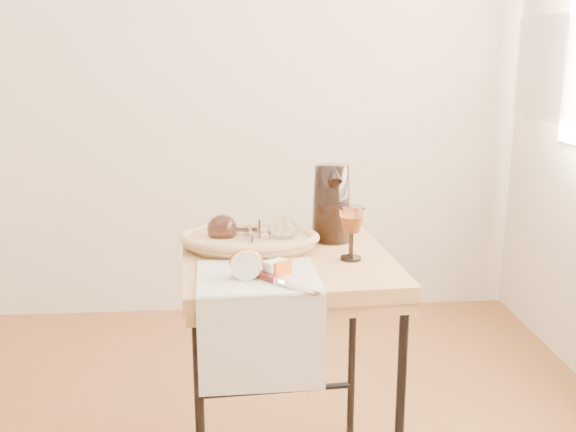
{
  "coord_description": "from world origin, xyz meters",
  "views": [
    {
      "loc": [
        0.45,
        -1.37,
        1.27
      ],
      "look_at": [
        0.59,
        0.35,
        0.84
      ],
      "focal_mm": 41.88,
      "sensor_mm": 36.0,
      "label": 1
    }
  ],
  "objects_px": {
    "pitcher": "(331,203)",
    "apple_half": "(246,263)",
    "goblet_lying_a": "(238,230)",
    "wine_goblet": "(351,233)",
    "goblet_lying_b": "(268,232)",
    "side_table": "(287,377)",
    "bread_basket": "(249,242)",
    "tea_towel": "(258,277)",
    "table_knife": "(281,281)"
  },
  "relations": [
    {
      "from": "bread_basket",
      "to": "pitcher",
      "type": "relative_size",
      "value": 1.32
    },
    {
      "from": "tea_towel",
      "to": "table_knife",
      "type": "distance_m",
      "value": 0.09
    },
    {
      "from": "tea_towel",
      "to": "goblet_lying_b",
      "type": "height_order",
      "value": "goblet_lying_b"
    },
    {
      "from": "side_table",
      "to": "goblet_lying_b",
      "type": "relative_size",
      "value": 5.16
    },
    {
      "from": "pitcher",
      "to": "wine_goblet",
      "type": "distance_m",
      "value": 0.19
    },
    {
      "from": "bread_basket",
      "to": "table_knife",
      "type": "height_order",
      "value": "bread_basket"
    },
    {
      "from": "side_table",
      "to": "goblet_lying_a",
      "type": "distance_m",
      "value": 0.44
    },
    {
      "from": "goblet_lying_b",
      "to": "wine_goblet",
      "type": "relative_size",
      "value": 0.95
    },
    {
      "from": "table_knife",
      "to": "goblet_lying_a",
      "type": "bearing_deg",
      "value": 155.02
    },
    {
      "from": "goblet_lying_b",
      "to": "apple_half",
      "type": "bearing_deg",
      "value": -127.74
    },
    {
      "from": "side_table",
      "to": "table_knife",
      "type": "bearing_deg",
      "value": -98.16
    },
    {
      "from": "side_table",
      "to": "tea_towel",
      "type": "relative_size",
      "value": 2.4
    },
    {
      "from": "side_table",
      "to": "apple_half",
      "type": "bearing_deg",
      "value": -123.36
    },
    {
      "from": "goblet_lying_b",
      "to": "apple_half",
      "type": "relative_size",
      "value": 1.71
    },
    {
      "from": "apple_half",
      "to": "table_knife",
      "type": "relative_size",
      "value": 0.39
    },
    {
      "from": "side_table",
      "to": "wine_goblet",
      "type": "height_order",
      "value": "wine_goblet"
    },
    {
      "from": "apple_half",
      "to": "table_knife",
      "type": "height_order",
      "value": "apple_half"
    },
    {
      "from": "bread_basket",
      "to": "wine_goblet",
      "type": "distance_m",
      "value": 0.3
    },
    {
      "from": "bread_basket",
      "to": "apple_half",
      "type": "distance_m",
      "value": 0.25
    },
    {
      "from": "goblet_lying_b",
      "to": "pitcher",
      "type": "distance_m",
      "value": 0.22
    },
    {
      "from": "side_table",
      "to": "apple_half",
      "type": "xyz_separation_m",
      "value": [
        -0.12,
        -0.18,
        0.4
      ]
    },
    {
      "from": "tea_towel",
      "to": "pitcher",
      "type": "height_order",
      "value": "pitcher"
    },
    {
      "from": "goblet_lying_a",
      "to": "table_knife",
      "type": "relative_size",
      "value": 0.67
    },
    {
      "from": "goblet_lying_a",
      "to": "wine_goblet",
      "type": "xyz_separation_m",
      "value": [
        0.3,
        -0.13,
        0.02
      ]
    },
    {
      "from": "goblet_lying_b",
      "to": "pitcher",
      "type": "bearing_deg",
      "value": 5.22
    },
    {
      "from": "bread_basket",
      "to": "pitcher",
      "type": "xyz_separation_m",
      "value": [
        0.24,
        0.08,
        0.09
      ]
    },
    {
      "from": "side_table",
      "to": "table_knife",
      "type": "height_order",
      "value": "table_knife"
    },
    {
      "from": "pitcher",
      "to": "table_knife",
      "type": "height_order",
      "value": "pitcher"
    },
    {
      "from": "goblet_lying_b",
      "to": "table_knife",
      "type": "relative_size",
      "value": 0.67
    },
    {
      "from": "bread_basket",
      "to": "goblet_lying_a",
      "type": "xyz_separation_m",
      "value": [
        -0.03,
        0.02,
        0.03
      ]
    },
    {
      "from": "pitcher",
      "to": "apple_half",
      "type": "xyz_separation_m",
      "value": [
        -0.26,
        -0.33,
        -0.07
      ]
    },
    {
      "from": "table_knife",
      "to": "tea_towel",
      "type": "bearing_deg",
      "value": 175.03
    },
    {
      "from": "tea_towel",
      "to": "table_knife",
      "type": "relative_size",
      "value": 1.44
    },
    {
      "from": "bread_basket",
      "to": "apple_half",
      "type": "bearing_deg",
      "value": -85.96
    },
    {
      "from": "goblet_lying_a",
      "to": "goblet_lying_b",
      "type": "xyz_separation_m",
      "value": [
        0.08,
        -0.04,
        -0.0
      ]
    },
    {
      "from": "tea_towel",
      "to": "goblet_lying_b",
      "type": "bearing_deg",
      "value": 78.65
    },
    {
      "from": "side_table",
      "to": "wine_goblet",
      "type": "relative_size",
      "value": 4.9
    },
    {
      "from": "goblet_lying_a",
      "to": "side_table",
      "type": "bearing_deg",
      "value": 149.03
    },
    {
      "from": "table_knife",
      "to": "bread_basket",
      "type": "bearing_deg",
      "value": 150.47
    },
    {
      "from": "goblet_lying_a",
      "to": "apple_half",
      "type": "bearing_deg",
      "value": 97.11
    },
    {
      "from": "tea_towel",
      "to": "goblet_lying_a",
      "type": "height_order",
      "value": "goblet_lying_a"
    },
    {
      "from": "tea_towel",
      "to": "wine_goblet",
      "type": "xyz_separation_m",
      "value": [
        0.25,
        0.13,
        0.07
      ]
    },
    {
      "from": "wine_goblet",
      "to": "goblet_lying_b",
      "type": "bearing_deg",
      "value": 157.3
    },
    {
      "from": "side_table",
      "to": "goblet_lying_a",
      "type": "height_order",
      "value": "goblet_lying_a"
    },
    {
      "from": "goblet_lying_a",
      "to": "apple_half",
      "type": "relative_size",
      "value": 1.72
    },
    {
      "from": "goblet_lying_b",
      "to": "tea_towel",
      "type": "bearing_deg",
      "value": -121.34
    },
    {
      "from": "pitcher",
      "to": "apple_half",
      "type": "bearing_deg",
      "value": -127.89
    },
    {
      "from": "goblet_lying_a",
      "to": "goblet_lying_b",
      "type": "height_order",
      "value": "same"
    },
    {
      "from": "tea_towel",
      "to": "pitcher",
      "type": "distance_m",
      "value": 0.4
    },
    {
      "from": "goblet_lying_b",
      "to": "wine_goblet",
      "type": "bearing_deg",
      "value": -44.45
    }
  ]
}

